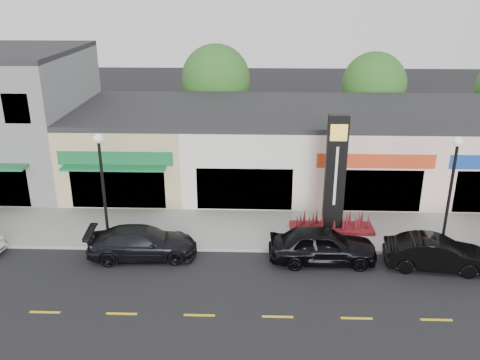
{
  "coord_description": "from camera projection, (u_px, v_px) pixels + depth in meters",
  "views": [
    {
      "loc": [
        -0.92,
        -19.25,
        11.8
      ],
      "look_at": [
        -1.66,
        4.0,
        2.9
      ],
      "focal_mm": 38.0,
      "sensor_mm": 36.0,
      "label": 1
    }
  ],
  "objects": [
    {
      "name": "tree_rear_west",
      "position": [
        216.0,
        79.0,
        38.61
      ],
      "size": [
        5.2,
        5.2,
        7.83
      ],
      "color": "#382619",
      "rests_on": "ground"
    },
    {
      "name": "lamp_east_near",
      "position": [
        452.0,
        182.0,
        23.01
      ],
      "size": [
        0.44,
        0.44,
        5.47
      ],
      "color": "black",
      "rests_on": "sidewalk"
    },
    {
      "name": "tree_rear_mid",
      "position": [
        374.0,
        84.0,
        38.38
      ],
      "size": [
        4.8,
        4.8,
        7.29
      ],
      "color": "#382619",
      "rests_on": "ground"
    },
    {
      "name": "car_dark_sedan",
      "position": [
        142.0,
        243.0,
        23.43
      ],
      "size": [
        2.41,
        5.14,
        1.45
      ],
      "primitive_type": "imported",
      "rotation": [
        0.0,
        0.0,
        1.65
      ],
      "color": "black",
      "rests_on": "ground"
    },
    {
      "name": "lamp_west_near",
      "position": [
        102.0,
        178.0,
        23.49
      ],
      "size": [
        0.44,
        0.44,
        5.47
      ],
      "color": "black",
      "rests_on": "sidewalk"
    },
    {
      "name": "shop_pink_e",
      "position": [
        471.0,
        147.0,
        31.64
      ],
      "size": [
        7.0,
        10.01,
        4.8
      ],
      "color": "beige",
      "rests_on": "ground"
    },
    {
      "name": "sidewalk",
      "position": [
        272.0,
        229.0,
        26.19
      ],
      "size": [
        52.0,
        4.3,
        0.15
      ],
      "primitive_type": "cube",
      "color": "gray",
      "rests_on": "ground"
    },
    {
      "name": "shop_pink_w",
      "position": [
        358.0,
        146.0,
        31.85
      ],
      "size": [
        7.0,
        10.01,
        4.8
      ],
      "color": "beige",
      "rests_on": "ground"
    },
    {
      "name": "curb",
      "position": [
        274.0,
        250.0,
        24.09
      ],
      "size": [
        52.0,
        0.2,
        0.15
      ],
      "primitive_type": "cube",
      "color": "gray",
      "rests_on": "ground"
    },
    {
      "name": "ground",
      "position": [
        275.0,
        275.0,
        22.16
      ],
      "size": [
        120.0,
        120.0,
        0.0
      ],
      "primitive_type": "plane",
      "color": "black",
      "rests_on": "ground"
    },
    {
      "name": "shop_beige",
      "position": [
        136.0,
        144.0,
        32.26
      ],
      "size": [
        7.0,
        10.85,
        4.8
      ],
      "color": "tan",
      "rests_on": "ground"
    },
    {
      "name": "car_black_conv",
      "position": [
        436.0,
        253.0,
        22.46
      ],
      "size": [
        2.05,
        4.61,
        1.47
      ],
      "primitive_type": "imported",
      "rotation": [
        0.0,
        0.0,
        1.46
      ],
      "color": "black",
      "rests_on": "ground"
    },
    {
      "name": "pylon_sign",
      "position": [
        334.0,
        191.0,
        25.17
      ],
      "size": [
        4.2,
        1.3,
        6.0
      ],
      "color": "#54140E",
      "rests_on": "sidewalk"
    },
    {
      "name": "shop_cream",
      "position": [
        246.0,
        145.0,
        32.05
      ],
      "size": [
        7.0,
        10.01,
        4.8
      ],
      "color": "beige",
      "rests_on": "ground"
    },
    {
      "name": "car_black_sedan",
      "position": [
        323.0,
        245.0,
        22.99
      ],
      "size": [
        2.02,
        4.88,
        1.65
      ],
      "primitive_type": "imported",
      "rotation": [
        0.0,
        0.0,
        1.58
      ],
      "color": "black",
      "rests_on": "ground"
    }
  ]
}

